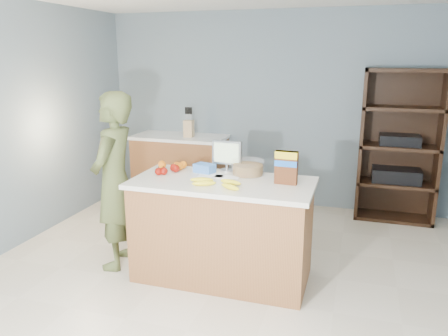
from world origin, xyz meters
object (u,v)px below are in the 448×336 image
(person, at_px, (115,181))
(shelving_unit, at_px, (398,149))
(tv, at_px, (227,154))
(cereal_box, at_px, (286,165))
(counter_peninsula, at_px, (222,233))

(person, bearing_deg, shelving_unit, 122.55)
(tv, relative_size, cereal_box, 1.01)
(counter_peninsula, bearing_deg, cereal_box, 7.12)
(shelving_unit, distance_m, tv, 2.36)
(person, height_order, cereal_box, person)
(shelving_unit, xyz_separation_m, tv, (-1.61, -1.72, 0.19))
(person, relative_size, tv, 5.81)
(shelving_unit, xyz_separation_m, cereal_box, (-1.02, -1.98, 0.20))
(person, distance_m, cereal_box, 1.58)
(cereal_box, bearing_deg, person, -175.56)
(person, height_order, tv, person)
(counter_peninsula, relative_size, shelving_unit, 0.87)
(counter_peninsula, distance_m, shelving_unit, 2.61)
(shelving_unit, xyz_separation_m, person, (-2.57, -2.10, -0.04))
(shelving_unit, bearing_deg, counter_peninsula, -127.11)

